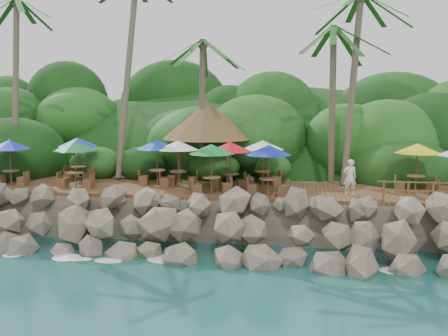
# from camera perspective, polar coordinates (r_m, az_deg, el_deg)

# --- Properties ---
(ground) EXTENTS (140.00, 140.00, 0.00)m
(ground) POSITION_cam_1_polar(r_m,az_deg,el_deg) (22.08, -2.40, -10.92)
(ground) COLOR #19514F
(ground) RESTS_ON ground
(land_base) EXTENTS (32.00, 25.20, 2.10)m
(land_base) POSITION_cam_1_polar(r_m,az_deg,el_deg) (37.23, 2.33, -1.49)
(land_base) COLOR gray
(land_base) RESTS_ON ground
(jungle_hill) EXTENTS (44.80, 28.00, 15.40)m
(jungle_hill) POSITION_cam_1_polar(r_m,az_deg,el_deg) (44.76, 3.39, -1.27)
(jungle_hill) COLOR #143811
(jungle_hill) RESTS_ON ground
(seawall) EXTENTS (29.00, 4.00, 2.30)m
(seawall) POSITION_cam_1_polar(r_m,az_deg,el_deg) (23.63, -1.48, -6.74)
(seawall) COLOR gray
(seawall) RESTS_ON ground
(terrace) EXTENTS (26.00, 5.00, 0.20)m
(terrace) POSITION_cam_1_polar(r_m,az_deg,el_deg) (27.26, 0.00, -2.50)
(terrace) COLOR brown
(terrace) RESTS_ON land_base
(jungle_foliage) EXTENTS (44.00, 16.00, 12.00)m
(jungle_foliage) POSITION_cam_1_polar(r_m,az_deg,el_deg) (36.44, 2.14, -3.38)
(jungle_foliage) COLOR #143811
(jungle_foliage) RESTS_ON ground
(foam_line) EXTENTS (25.20, 0.80, 0.06)m
(foam_line) POSITION_cam_1_polar(r_m,az_deg,el_deg) (22.35, -2.25, -10.60)
(foam_line) COLOR white
(foam_line) RESTS_ON ground
(palms) EXTENTS (35.44, 6.89, 13.29)m
(palms) POSITION_cam_1_polar(r_m,az_deg,el_deg) (29.82, 3.34, 17.83)
(palms) COLOR brown
(palms) RESTS_ON ground
(palapa) EXTENTS (5.47, 5.47, 4.60)m
(palapa) POSITION_cam_1_polar(r_m,az_deg,el_deg) (30.29, -1.84, 5.38)
(palapa) COLOR brown
(palapa) RESTS_ON ground
(dining_clusters) EXTENTS (25.92, 5.11, 2.52)m
(dining_clusters) POSITION_cam_1_polar(r_m,az_deg,el_deg) (26.86, -1.75, 2.06)
(dining_clusters) COLOR brown
(dining_clusters) RESTS_ON terrace
(waiter) EXTENTS (0.73, 0.55, 1.81)m
(waiter) POSITION_cam_1_polar(r_m,az_deg,el_deg) (25.87, 13.96, -1.03)
(waiter) COLOR silver
(waiter) RESTS_ON terrace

